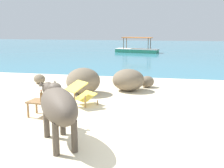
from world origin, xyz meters
The scene contains 11 objects.
sand_beach centered at (0.00, 0.00, 0.02)m, with size 18.00×14.00×0.04m, color beige.
water_surface centered at (0.00, 22.00, 0.00)m, with size 60.00×36.00×0.03m, color teal.
cow centered at (-0.54, -0.10, 0.78)m, with size 1.46×1.85×1.12m.
low_bench_table centered at (-1.47, 1.28, 0.37)m, with size 0.80×0.52×0.39m.
bottle centered at (-1.49, 1.20, 0.55)m, with size 0.07×0.07×0.30m.
deck_chair_near centered at (-0.89, 2.37, 0.42)m, with size 0.89×0.93×0.68m.
shore_rock_large centered at (-3.38, 4.93, 0.22)m, with size 0.50×0.39×0.36m, color #756651.
shore_rock_medium centered at (0.13, 4.42, 0.41)m, with size 1.08×0.95×0.74m, color #756651.
shore_rock_small centered at (0.71, 5.09, 0.24)m, with size 0.51×0.42×0.41m, color #756651.
shore_rock_flat centered at (-1.24, 3.69, 0.46)m, with size 1.10×1.05×0.85m, color #756651.
boat_green centered at (-1.18, 18.87, 0.29)m, with size 3.82×1.81×1.29m.
Camera 1 is at (1.39, -4.61, 2.18)m, focal length 43.88 mm.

